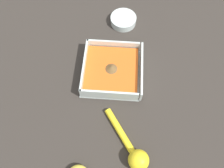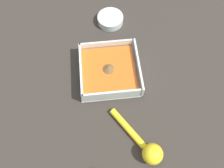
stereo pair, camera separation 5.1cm
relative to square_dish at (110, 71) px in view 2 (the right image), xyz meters
name	(u,v)px [view 2 (the right image)]	position (x,y,z in m)	size (l,w,h in m)	color
ground_plane	(108,71)	(0.01, 0.00, -0.02)	(4.00, 4.00, 0.00)	#332D28
square_dish	(110,71)	(0.00, 0.00, 0.00)	(0.18, 0.18, 0.05)	silver
spice_bowl	(110,19)	(0.22, -0.02, -0.01)	(0.09, 0.09, 0.03)	silver
lemon_squeezer	(147,148)	(-0.25, -0.07, 0.01)	(0.17, 0.13, 0.06)	yellow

